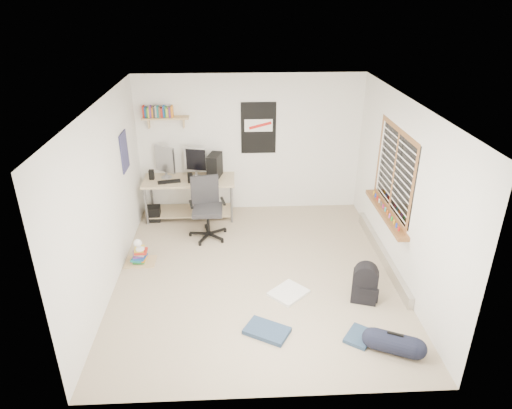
{
  "coord_description": "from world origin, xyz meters",
  "views": [
    {
      "loc": [
        -0.28,
        -5.6,
        3.78
      ],
      "look_at": [
        0.0,
        0.13,
        1.05
      ],
      "focal_mm": 32.0,
      "sensor_mm": 36.0,
      "label": 1
    }
  ],
  "objects_px": {
    "desk": "(190,198)",
    "office_chair": "(208,210)",
    "book_stack": "(140,254)",
    "duffel_bag": "(394,342)",
    "backpack": "(365,287)"
  },
  "relations": [
    {
      "from": "office_chair",
      "to": "duffel_bag",
      "type": "relative_size",
      "value": 2.1
    },
    {
      "from": "duffel_bag",
      "to": "book_stack",
      "type": "relative_size",
      "value": 1.24
    },
    {
      "from": "desk",
      "to": "book_stack",
      "type": "distance_m",
      "value": 1.69
    },
    {
      "from": "backpack",
      "to": "duffel_bag",
      "type": "bearing_deg",
      "value": -67.89
    },
    {
      "from": "backpack",
      "to": "duffel_bag",
      "type": "xyz_separation_m",
      "value": [
        0.08,
        -0.99,
        -0.06
      ]
    },
    {
      "from": "desk",
      "to": "duffel_bag",
      "type": "distance_m",
      "value": 4.44
    },
    {
      "from": "backpack",
      "to": "office_chair",
      "type": "bearing_deg",
      "value": 157.21
    },
    {
      "from": "office_chair",
      "to": "backpack",
      "type": "bearing_deg",
      "value": -51.66
    },
    {
      "from": "desk",
      "to": "office_chair",
      "type": "distance_m",
      "value": 0.88
    },
    {
      "from": "office_chair",
      "to": "backpack",
      "type": "height_order",
      "value": "office_chair"
    },
    {
      "from": "office_chair",
      "to": "book_stack",
      "type": "distance_m",
      "value": 1.3
    },
    {
      "from": "office_chair",
      "to": "backpack",
      "type": "relative_size",
      "value": 2.33
    },
    {
      "from": "office_chair",
      "to": "duffel_bag",
      "type": "bearing_deg",
      "value": -62.99
    },
    {
      "from": "duffel_bag",
      "to": "desk",
      "type": "bearing_deg",
      "value": 150.41
    },
    {
      "from": "duffel_bag",
      "to": "book_stack",
      "type": "xyz_separation_m",
      "value": [
        -3.24,
        2.06,
        0.01
      ]
    }
  ]
}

